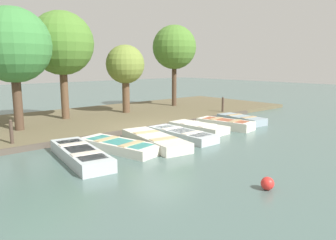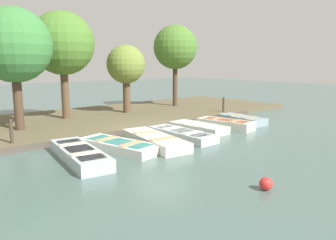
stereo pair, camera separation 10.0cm
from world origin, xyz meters
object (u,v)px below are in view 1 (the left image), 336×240
Objects in this scene: rowboat_1 at (119,146)px; rowboat_4 at (198,127)px; rowboat_2 at (155,140)px; buoy at (267,183)px; rowboat_3 at (182,134)px; rowboat_5 at (225,124)px; mooring_post_far at (223,106)px; mooring_post_near at (12,134)px; rowboat_6 at (241,119)px; park_tree_far_left at (13,46)px; park_tree_right at (174,48)px; park_tree_center at (125,65)px; rowboat_0 at (80,154)px; park_tree_left at (62,44)px.

rowboat_4 reaches higher than rowboat_1.
buoy is at bearing 1.75° from rowboat_2.
rowboat_5 is (-0.21, 3.09, 0.04)m from rowboat_3.
rowboat_3 is 6.74m from mooring_post_far.
rowboat_6 is at bearing 77.78° from mooring_post_near.
buoy is at bearing 13.56° from park_tree_far_left.
mooring_post_far is 11.67m from park_tree_far_left.
park_tree_center is at bearing -83.93° from park_tree_right.
rowboat_3 is at bearing -74.16° from rowboat_4.
park_tree_right reaches higher than rowboat_0.
rowboat_6 is at bearing 91.05° from rowboat_5.
rowboat_0 reaches higher than rowboat_6.
rowboat_6 is 0.48× the size of park_tree_right.
rowboat_0 is 0.88× the size of park_tree_center.
mooring_post_far is at bearing 64.52° from park_tree_left.
rowboat_5 reaches higher than rowboat_3.
rowboat_4 is at bearing 104.67° from rowboat_0.
rowboat_6 is (-0.43, 7.83, 0.02)m from rowboat_1.
rowboat_5 is (-0.34, 7.73, 0.00)m from rowboat_0.
rowboat_6 is 9.30m from buoy.
rowboat_2 is at bearing 68.33° from rowboat_1.
rowboat_1 is at bearing -81.18° from rowboat_6.
buoy is 12.81m from park_tree_center.
rowboat_3 is 8.01m from park_tree_far_left.
rowboat_6 is 7.51m from park_tree_right.
park_tree_center is (-5.88, -0.01, 2.78)m from rowboat_4.
mooring_post_far is at bearing 115.68° from rowboat_3.
buoy is at bearing -53.22° from rowboat_5.
rowboat_1 is 1.19× the size of rowboat_4.
rowboat_4 is at bearing -84.40° from rowboat_6.
park_tree_far_left is at bearing 157.32° from mooring_post_near.
park_tree_left is (-6.20, -6.88, 3.87)m from rowboat_6.
rowboat_4 is (-0.55, 1.57, 0.00)m from rowboat_3.
mooring_post_near is 12.82m from park_tree_right.
rowboat_1 is 0.62× the size of park_tree_far_left.
rowboat_0 is at bearing -74.46° from mooring_post_far.
rowboat_4 is 0.50× the size of park_tree_left.
park_tree_left reaches higher than buoy.
park_tree_far_left is (-2.38, -10.95, 3.27)m from mooring_post_far.
rowboat_0 is at bearing -156.07° from buoy.
rowboat_2 is 11.22× the size of buoy.
rowboat_0 is 1.08× the size of rowboat_1.
park_tree_right reaches higher than park_tree_far_left.
rowboat_6 is 2.46× the size of mooring_post_near.
rowboat_0 is 11.04× the size of buoy.
rowboat_1 is 10.24× the size of buoy.
park_tree_left reaches higher than rowboat_5.
rowboat_2 is 10.86m from park_tree_right.
park_tree_right is (-0.45, 4.24, 1.14)m from park_tree_center.
rowboat_3 is at bearing -77.84° from rowboat_6.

